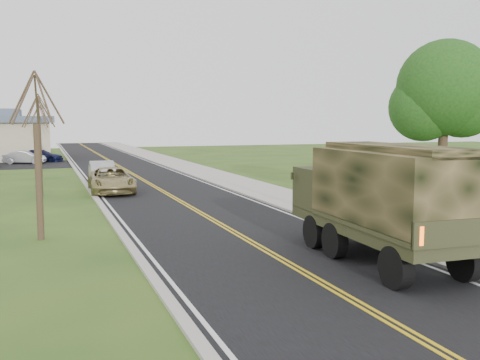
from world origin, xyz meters
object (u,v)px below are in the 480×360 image
suv_champagne (111,180)px  sedan_silver (102,172)px  pickup_navy (390,185)px  military_truck (381,195)px

suv_champagne → sedan_silver: bearing=91.7°
suv_champagne → sedan_silver: 5.12m
sedan_silver → pickup_navy: 19.28m
military_truck → pickup_navy: military_truck is taller
suv_champagne → pickup_navy: suv_champagne is taller
military_truck → suv_champagne: size_ratio=1.34×
military_truck → suv_champagne: 20.11m
military_truck → sedan_silver: (-5.70, 24.36, -1.31)m
suv_champagne → military_truck: bearing=-71.8°
military_truck → sedan_silver: size_ratio=1.59×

